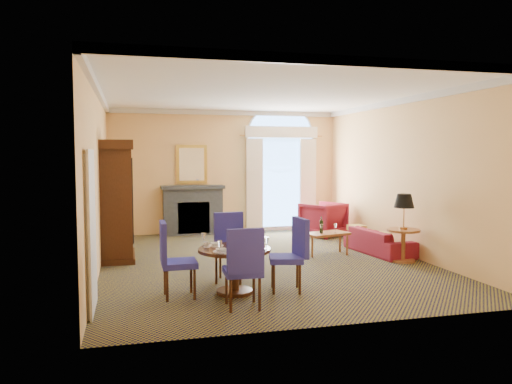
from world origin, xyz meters
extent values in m
plane|color=#141034|center=(0.00, 0.00, 0.00)|extent=(7.50, 7.50, 0.00)
cube|color=#FBC578|center=(0.00, 3.75, 1.60)|extent=(6.00, 0.04, 3.20)
cube|color=#FBC578|center=(-3.00, 0.00, 1.60)|extent=(0.04, 7.50, 3.20)
cube|color=#FBC578|center=(3.00, 0.00, 1.60)|extent=(0.04, 7.50, 3.20)
cube|color=white|center=(0.00, 0.00, 3.20)|extent=(6.00, 7.50, 0.04)
cube|color=silver|center=(0.00, 0.00, 3.14)|extent=(6.00, 7.50, 0.12)
cube|color=silver|center=(-2.96, -2.40, 1.03)|extent=(0.08, 0.90, 2.06)
cube|color=#3E4349|center=(-0.90, 3.55, 0.60)|extent=(1.50, 0.40, 1.20)
cube|color=#3E4349|center=(-0.90, 3.52, 1.24)|extent=(1.60, 0.46, 0.08)
cube|color=gold|center=(-0.90, 3.72, 1.80)|extent=(0.80, 0.04, 1.00)
cube|color=white|center=(-0.90, 3.70, 1.80)|extent=(0.64, 0.02, 0.84)
cube|color=silver|center=(1.50, 3.73, 1.25)|extent=(1.90, 0.04, 2.50)
cube|color=#92C0F4|center=(1.50, 3.72, 1.25)|extent=(1.70, 0.02, 2.30)
cylinder|color=silver|center=(1.50, 3.73, 2.50)|extent=(1.90, 0.04, 1.90)
cube|color=#EEE2CA|center=(0.75, 3.61, 1.25)|extent=(0.45, 0.06, 2.45)
cube|color=#EEE2CA|center=(2.25, 3.61, 1.25)|extent=(0.45, 0.06, 2.45)
cube|color=#EEE2CA|center=(1.50, 3.61, 2.65)|extent=(2.00, 0.08, 0.30)
cube|color=black|center=(-2.72, 0.84, 1.08)|extent=(0.59, 1.08, 2.15)
cube|color=black|center=(-2.72, 0.84, 2.24)|extent=(0.67, 1.18, 0.17)
cube|color=black|center=(-2.72, 0.84, 0.05)|extent=(0.67, 1.18, 0.11)
cylinder|color=black|center=(-0.98, -2.07, 0.65)|extent=(1.07, 1.07, 0.04)
cylinder|color=black|center=(-0.98, -2.07, 0.32)|extent=(0.14, 0.14, 0.63)
cylinder|color=black|center=(-0.98, -2.07, 0.03)|extent=(0.54, 0.54, 0.05)
cylinder|color=white|center=(-0.74, -1.83, 0.68)|extent=(0.24, 0.24, 0.01)
imported|color=white|center=(-0.74, -1.83, 0.71)|extent=(0.15, 0.15, 0.04)
imported|color=white|center=(-0.81, -1.68, 0.72)|extent=(0.09, 0.09, 0.07)
cylinder|color=white|center=(-1.22, -1.83, 0.68)|extent=(0.24, 0.24, 0.01)
imported|color=white|center=(-1.22, -1.83, 0.71)|extent=(0.15, 0.15, 0.04)
imported|color=white|center=(-1.37, -1.90, 0.72)|extent=(0.09, 0.09, 0.07)
cylinder|color=white|center=(-1.22, -2.31, 0.68)|extent=(0.24, 0.24, 0.01)
imported|color=white|center=(-1.22, -2.31, 0.71)|extent=(0.15, 0.15, 0.04)
imported|color=white|center=(-1.16, -2.46, 0.72)|extent=(0.09, 0.09, 0.07)
cylinder|color=white|center=(-0.74, -2.31, 0.68)|extent=(0.24, 0.24, 0.01)
imported|color=white|center=(-0.74, -2.31, 0.71)|extent=(0.15, 0.15, 0.04)
imported|color=white|center=(-0.59, -2.25, 0.72)|extent=(0.09, 0.09, 0.07)
cube|color=#282593|center=(-0.91, -1.37, 0.49)|extent=(0.63, 0.63, 0.09)
cube|color=#282593|center=(-0.89, -1.15, 0.81)|extent=(0.50, 0.12, 0.59)
cylinder|color=black|center=(-0.66, -1.26, 0.22)|extent=(0.04, 0.04, 0.45)
cylinder|color=black|center=(-1.03, -1.13, 0.22)|extent=(0.04, 0.04, 0.45)
cylinder|color=black|center=(-0.79, -1.62, 0.22)|extent=(0.04, 0.04, 0.45)
cylinder|color=black|center=(-1.16, -1.49, 0.22)|extent=(0.04, 0.04, 0.45)
cube|color=#282593|center=(-1.02, -2.77, 0.49)|extent=(0.51, 0.51, 0.09)
cube|color=#282593|center=(-1.03, -2.99, 0.81)|extent=(0.49, 0.10, 0.59)
cylinder|color=black|center=(-1.22, -2.95, 0.22)|extent=(0.04, 0.04, 0.45)
cylinder|color=black|center=(-0.83, -2.97, 0.22)|extent=(0.04, 0.04, 0.45)
cylinder|color=black|center=(-1.20, -2.57, 0.22)|extent=(0.04, 0.04, 0.45)
cylinder|color=black|center=(-0.82, -2.59, 0.22)|extent=(0.04, 0.04, 0.45)
cube|color=#282593|center=(-0.20, -2.14, 0.49)|extent=(0.59, 0.59, 0.09)
cube|color=#282593|center=(0.02, -2.15, 0.81)|extent=(0.11, 0.49, 0.59)
cylinder|color=black|center=(-0.06, -2.37, 0.22)|extent=(0.04, 0.04, 0.45)
cylinder|color=black|center=(0.03, -1.99, 0.22)|extent=(0.04, 0.04, 0.45)
cylinder|color=black|center=(-0.44, -2.28, 0.22)|extent=(0.04, 0.04, 0.45)
cylinder|color=black|center=(-0.35, -1.91, 0.22)|extent=(0.04, 0.04, 0.45)
cube|color=#282593|center=(-1.79, -2.08, 0.49)|extent=(0.49, 0.49, 0.09)
cube|color=#282593|center=(-2.02, -2.08, 0.81)|extent=(0.08, 0.49, 0.59)
cylinder|color=black|center=(-1.99, -1.89, 0.22)|extent=(0.04, 0.04, 0.45)
cylinder|color=black|center=(-1.98, -2.27, 0.22)|extent=(0.04, 0.04, 0.45)
cylinder|color=black|center=(-1.60, -1.88, 0.22)|extent=(0.04, 0.04, 0.45)
cylinder|color=black|center=(-1.60, -2.27, 0.22)|extent=(0.04, 0.04, 0.45)
imported|color=maroon|center=(2.55, 0.13, 0.25)|extent=(0.86, 1.79, 0.50)
imported|color=maroon|center=(2.25, 2.49, 0.43)|extent=(1.26, 1.27, 0.86)
cube|color=#99592E|center=(1.44, 0.28, 0.43)|extent=(0.99, 0.71, 0.05)
cylinder|color=#99592E|center=(1.06, 0.10, 0.20)|extent=(0.04, 0.04, 0.40)
cylinder|color=#99592E|center=(1.82, 0.10, 0.20)|extent=(0.04, 0.04, 0.40)
cylinder|color=#99592E|center=(1.06, 0.46, 0.20)|extent=(0.04, 0.04, 0.40)
cylinder|color=#99592E|center=(1.82, 0.46, 0.20)|extent=(0.04, 0.04, 0.40)
cylinder|color=#99592E|center=(2.60, -0.73, 0.61)|extent=(0.63, 0.63, 0.04)
cylinder|color=#99592E|center=(2.60, -0.73, 0.29)|extent=(0.08, 0.08, 0.59)
cylinder|color=#99592E|center=(2.60, -0.73, 0.02)|extent=(0.46, 0.46, 0.04)
camera|label=1|loc=(-2.46, -9.19, 2.06)|focal=35.00mm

